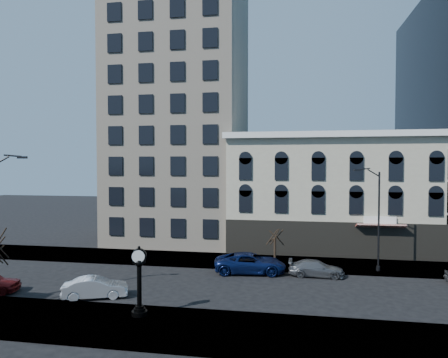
# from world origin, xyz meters

# --- Properties ---
(ground) EXTENTS (160.00, 160.00, 0.00)m
(ground) POSITION_xyz_m (0.00, 0.00, 0.00)
(ground) COLOR black
(ground) RESTS_ON ground
(sidewalk_far) EXTENTS (160.00, 6.00, 0.12)m
(sidewalk_far) POSITION_xyz_m (0.00, 8.00, 0.06)
(sidewalk_far) COLOR gray
(sidewalk_far) RESTS_ON ground
(sidewalk_near) EXTENTS (160.00, 6.00, 0.12)m
(sidewalk_near) POSITION_xyz_m (0.00, -8.00, 0.06)
(sidewalk_near) COLOR gray
(sidewalk_near) RESTS_ON ground
(cream_tower) EXTENTS (15.90, 15.40, 42.50)m
(cream_tower) POSITION_xyz_m (-6.11, 18.88, 19.32)
(cream_tower) COLOR beige
(cream_tower) RESTS_ON ground
(victorian_row) EXTENTS (22.60, 11.19, 12.50)m
(victorian_row) POSITION_xyz_m (12.00, 15.89, 6.00)
(victorian_row) COLOR #BEB79C
(victorian_row) RESTS_ON ground
(street_clock) EXTENTS (0.95, 0.95, 4.20)m
(street_clock) POSITION_xyz_m (-1.32, -6.71, 2.02)
(street_clock) COLOR black
(street_clock) RESTS_ON sidewalk_near
(street_lamp_near) EXTENTS (2.51, 0.99, 9.95)m
(street_lamp_near) POSITION_xyz_m (-11.02, -5.87, 7.63)
(street_lamp_near) COLOR black
(street_lamp_near) RESTS_ON sidewalk_near
(street_lamp_far) EXTENTS (2.31, 0.70, 8.98)m
(street_lamp_far) POSITION_xyz_m (14.36, 6.27, 6.90)
(street_lamp_far) COLOR black
(street_lamp_far) RESTS_ON sidewalk_far
(bare_tree_far) EXTENTS (2.44, 2.44, 4.20)m
(bare_tree_far) POSITION_xyz_m (6.21, 6.29, 3.28)
(bare_tree_far) COLOR #2D2116
(bare_tree_far) RESTS_ON sidewalk_far
(car_near_b) EXTENTS (4.61, 2.99, 1.44)m
(car_near_b) POSITION_xyz_m (-5.65, -3.92, 0.72)
(car_near_b) COLOR silver
(car_near_b) RESTS_ON ground
(car_far_a) EXTENTS (6.32, 3.40, 1.68)m
(car_far_a) POSITION_xyz_m (4.23, 4.26, 0.84)
(car_far_a) COLOR #0C194C
(car_far_a) RESTS_ON ground
(car_far_b) EXTENTS (4.55, 1.90, 1.31)m
(car_far_b) POSITION_xyz_m (9.70, 4.17, 0.66)
(car_far_b) COLOR #595B60
(car_far_b) RESTS_ON ground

